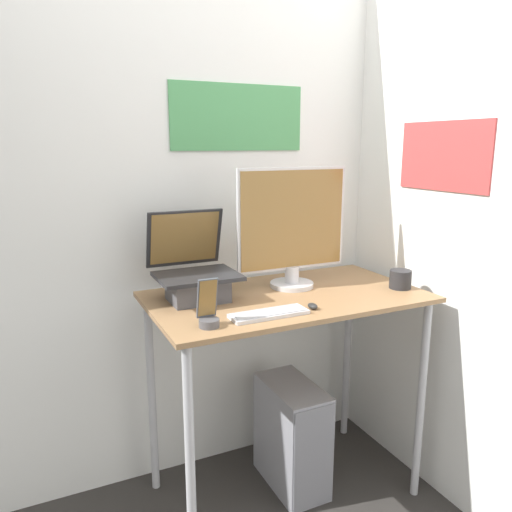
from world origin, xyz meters
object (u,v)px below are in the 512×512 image
object	(u,v)px
laptop	(195,278)
monitor	(292,230)
keyboard	(269,314)
cell_phone	(208,313)
computer_tower	(292,435)
mouse	(313,306)

from	to	relation	value
laptop	monitor	bearing A→B (deg)	-1.18
keyboard	cell_phone	world-z (taller)	cell_phone
monitor	computer_tower	world-z (taller)	monitor
mouse	computer_tower	xyz separation A→B (m)	(0.06, 0.24, -0.70)
monitor	mouse	distance (m)	0.40
monitor	mouse	bearing A→B (deg)	-104.60
monitor	keyboard	bearing A→B (deg)	-131.21
mouse	laptop	bearing A→B (deg)	139.03
laptop	mouse	bearing A→B (deg)	-40.97
keyboard	computer_tower	size ratio (longest dim) A/B	0.60
laptop	keyboard	size ratio (longest dim) A/B	1.19
laptop	cell_phone	distance (m)	0.33
laptop	cell_phone	bearing A→B (deg)	-100.98
laptop	keyboard	xyz separation A→B (m)	(0.18, -0.31, -0.08)
keyboard	computer_tower	distance (m)	0.78
monitor	cell_phone	bearing A→B (deg)	-148.31
keyboard	mouse	size ratio (longest dim) A/B	5.81
monitor	keyboard	distance (m)	0.47
monitor	cell_phone	size ratio (longest dim) A/B	3.03
monitor	keyboard	size ratio (longest dim) A/B	1.77
mouse	monitor	bearing A→B (deg)	75.40
monitor	computer_tower	distance (m)	0.95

